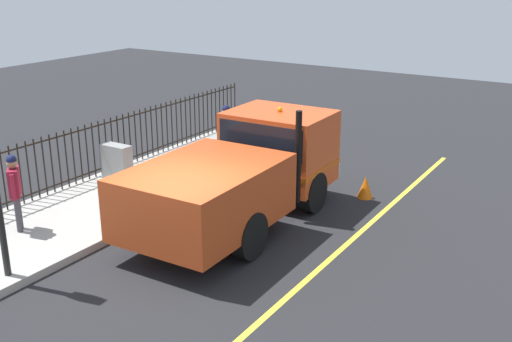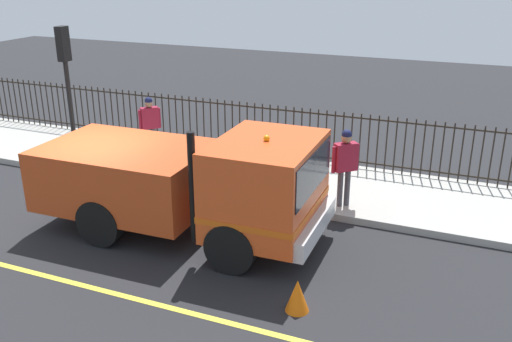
{
  "view_description": "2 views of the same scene",
  "coord_description": "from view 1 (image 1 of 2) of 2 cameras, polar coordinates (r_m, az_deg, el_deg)",
  "views": [
    {
      "loc": [
        -6.89,
        8.14,
        5.47
      ],
      "look_at": [
        0.56,
        -3.69,
        0.74
      ],
      "focal_mm": 42.85,
      "sensor_mm": 36.0,
      "label": 1
    },
    {
      "loc": [
        -9.01,
        -7.58,
        5.32
      ],
      "look_at": [
        1.38,
        -3.27,
        1.06
      ],
      "focal_mm": 39.47,
      "sensor_mm": 36.0,
      "label": 2
    }
  ],
  "objects": [
    {
      "name": "ground_plane",
      "position": [
        11.98,
        -7.24,
        -8.63
      ],
      "size": [
        46.88,
        46.88,
        0.0
      ],
      "primitive_type": "plane",
      "color": "#232326",
      "rests_on": "ground"
    },
    {
      "name": "sidewalk_slab",
      "position": [
        14.16,
        -17.95,
        -4.64
      ],
      "size": [
        3.18,
        21.31,
        0.16
      ],
      "primitive_type": "cube",
      "color": "#A3A099",
      "rests_on": "ground"
    },
    {
      "name": "lane_marking",
      "position": [
        10.79,
        2.83,
        -11.77
      ],
      "size": [
        0.12,
        19.18,
        0.01
      ],
      "primitive_type": "cube",
      "color": "yellow",
      "rests_on": "ground"
    },
    {
      "name": "work_truck",
      "position": [
        13.44,
        -0.83,
        0.3
      ],
      "size": [
        2.47,
        5.91,
        2.55
      ],
      "rotation": [
        0.0,
        0.0,
        3.16
      ],
      "color": "#D84C1E",
      "rests_on": "ground"
    },
    {
      "name": "worker_standing",
      "position": [
        16.57,
        -2.78,
        3.87
      ],
      "size": [
        0.5,
        0.52,
        1.76
      ],
      "rotation": [
        0.0,
        0.0,
        2.31
      ],
      "color": "maroon",
      "rests_on": "sidewalk_slab"
    },
    {
      "name": "pedestrian_distant",
      "position": [
        13.51,
        -21.61,
        -1.21
      ],
      "size": [
        0.49,
        0.47,
        1.66
      ],
      "rotation": [
        0.0,
        0.0,
        2.4
      ],
      "color": "maroon",
      "rests_on": "sidewalk_slab"
    },
    {
      "name": "iron_fence",
      "position": [
        14.96,
        -21.81,
        -0.46
      ],
      "size": [
        0.04,
        18.15,
        1.47
      ],
      "color": "black",
      "rests_on": "sidewalk_slab"
    },
    {
      "name": "utility_cabinet",
      "position": [
        16.25,
        -12.85,
        0.84
      ],
      "size": [
        0.8,
        0.36,
        0.91
      ],
      "primitive_type": "cube",
      "color": "gray",
      "rests_on": "sidewalk_slab"
    },
    {
      "name": "traffic_cone",
      "position": [
        15.28,
        10.17,
        -1.48
      ],
      "size": [
        0.39,
        0.39,
        0.55
      ],
      "primitive_type": "cone",
      "color": "orange",
      "rests_on": "ground"
    }
  ]
}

